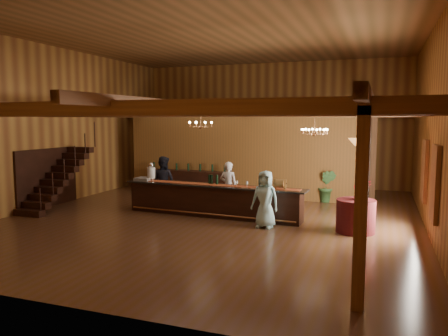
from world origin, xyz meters
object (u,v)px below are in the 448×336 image
(round_table, at_px, (356,216))
(floor_plant, at_px, (327,186))
(beverage_dispenser, at_px, (151,172))
(tasting_bar, at_px, (213,200))
(backbar_shelf, at_px, (188,183))
(raffle_drum, at_px, (280,183))
(chandelier_left, at_px, (201,124))
(guest, at_px, (265,199))
(staff_second, at_px, (163,181))
(chandelier_right, at_px, (315,131))
(bartender, at_px, (229,187))
(pendant_lamp, at_px, (358,142))

(round_table, xyz_separation_m, floor_plant, (-1.21, 4.03, 0.15))
(beverage_dispenser, distance_m, round_table, 6.62)
(tasting_bar, xyz_separation_m, backbar_shelf, (-2.29, 3.22, -0.01))
(raffle_drum, xyz_separation_m, chandelier_left, (-2.83, 0.86, 1.68))
(backbar_shelf, relative_size, guest, 2.17)
(staff_second, relative_size, floor_plant, 1.48)
(beverage_dispenser, relative_size, backbar_shelf, 0.17)
(round_table, relative_size, chandelier_right, 1.27)
(chandelier_left, distance_m, guest, 3.62)
(round_table, distance_m, bartender, 4.25)
(pendant_lamp, distance_m, bartender, 4.52)
(chandelier_left, bearing_deg, pendant_lamp, -13.74)
(round_table, distance_m, guest, 2.44)
(beverage_dispenser, height_order, floor_plant, beverage_dispenser)
(raffle_drum, height_order, pendant_lamp, pendant_lamp)
(pendant_lamp, bearing_deg, floor_plant, 106.70)
(beverage_dispenser, xyz_separation_m, round_table, (6.53, -0.71, -0.83))
(chandelier_right, bearing_deg, raffle_drum, -117.37)
(chandelier_left, height_order, staff_second, chandelier_left)
(chandelier_left, height_order, chandelier_right, same)
(pendant_lamp, xyz_separation_m, guest, (-2.39, -0.33, -1.61))
(pendant_lamp, xyz_separation_m, staff_second, (-6.42, 1.35, -1.54))
(chandelier_left, relative_size, chandelier_right, 1.00)
(tasting_bar, bearing_deg, staff_second, 162.44)
(backbar_shelf, bearing_deg, beverage_dispenser, -83.49)
(chandelier_right, xyz_separation_m, staff_second, (-5.04, -0.43, -1.76))
(staff_second, bearing_deg, floor_plant, -144.75)
(chandelier_left, xyz_separation_m, staff_second, (-1.46, 0.14, -1.97))
(bartender, distance_m, floor_plant, 3.94)
(backbar_shelf, height_order, chandelier_right, chandelier_right)
(tasting_bar, xyz_separation_m, beverage_dispenser, (-2.24, 0.18, 0.77))
(round_table, xyz_separation_m, pendant_lamp, (0.00, 0.00, 1.96))
(chandelier_left, bearing_deg, bartender, 4.74)
(chandelier_left, bearing_deg, beverage_dispenser, -162.29)
(raffle_drum, height_order, staff_second, staff_second)
(chandelier_left, height_order, floor_plant, chandelier_left)
(chandelier_right, xyz_separation_m, guest, (-1.01, -2.11, -1.83))
(chandelier_left, bearing_deg, guest, -30.93)
(round_table, relative_size, staff_second, 0.59)
(guest, relative_size, floor_plant, 1.36)
(round_table, bearing_deg, chandelier_left, 166.26)
(raffle_drum, relative_size, chandelier_right, 0.43)
(backbar_shelf, height_order, floor_plant, floor_plant)
(raffle_drum, xyz_separation_m, round_table, (2.13, -0.36, -0.72))
(round_table, height_order, chandelier_right, chandelier_right)
(round_table, height_order, pendant_lamp, pendant_lamp)
(tasting_bar, height_order, beverage_dispenser, beverage_dispenser)
(tasting_bar, distance_m, pendant_lamp, 4.72)
(round_table, distance_m, floor_plant, 4.21)
(chandelier_left, relative_size, bartender, 0.49)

